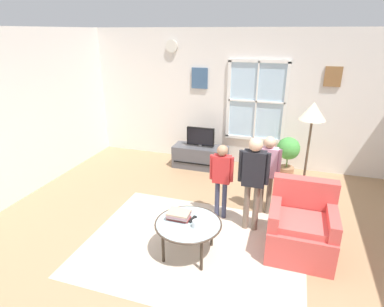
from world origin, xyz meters
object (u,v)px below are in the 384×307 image
(floor_lamp, at_px, (311,125))
(remote_near_books, at_px, (193,219))
(book_stack, at_px, (179,215))
(cup, at_px, (196,224))
(potted_plant_by_window, at_px, (288,153))
(coffee_table, at_px, (188,225))
(person_red_shirt, at_px, (222,173))
(armchair, at_px, (301,228))
(person_black_shirt, at_px, (254,174))
(tv_stand, at_px, (200,157))
(television, at_px, (200,137))
(person_pink_shirt, at_px, (268,167))

(floor_lamp, bearing_deg, remote_near_books, -142.40)
(book_stack, distance_m, remote_near_books, 0.17)
(cup, xyz_separation_m, potted_plant_by_window, (0.91, 2.63, 0.01))
(coffee_table, height_order, person_red_shirt, person_red_shirt)
(potted_plant_by_window, bearing_deg, remote_near_books, -111.85)
(armchair, bearing_deg, person_black_shirt, 155.32)
(book_stack, bearing_deg, tv_stand, 100.61)
(coffee_table, xyz_separation_m, book_stack, (-0.14, 0.05, 0.08))
(book_stack, xyz_separation_m, floor_lamp, (1.40, 0.97, 0.97))
(television, height_order, coffee_table, television)
(book_stack, distance_m, person_pink_shirt, 1.51)
(armchair, xyz_separation_m, potted_plant_by_window, (-0.25, 2.11, 0.16))
(television, distance_m, floor_lamp, 2.56)
(television, height_order, person_pink_shirt, person_pink_shirt)
(coffee_table, distance_m, person_red_shirt, 0.98)
(person_pink_shirt, bearing_deg, cup, -117.13)
(television, distance_m, person_black_shirt, 2.20)
(coffee_table, distance_m, person_pink_shirt, 1.49)
(television, relative_size, floor_lamp, 0.31)
(armchair, relative_size, floor_lamp, 0.50)
(cup, bearing_deg, television, 105.42)
(tv_stand, height_order, floor_lamp, floor_lamp)
(remote_near_books, xyz_separation_m, person_black_shirt, (0.61, 0.68, 0.38))
(coffee_table, distance_m, cup, 0.15)
(book_stack, bearing_deg, person_pink_shirt, 52.28)
(cup, bearing_deg, tv_stand, 105.40)
(floor_lamp, bearing_deg, tv_stand, 140.49)
(floor_lamp, bearing_deg, person_pink_shirt, 157.48)
(remote_near_books, distance_m, person_red_shirt, 0.90)
(television, distance_m, potted_plant_by_window, 1.64)
(remote_near_books, height_order, person_black_shirt, person_black_shirt)
(coffee_table, xyz_separation_m, person_red_shirt, (0.18, 0.92, 0.29))
(person_red_shirt, distance_m, person_pink_shirt, 0.67)
(tv_stand, distance_m, coffee_table, 2.64)
(cup, relative_size, remote_near_books, 0.65)
(person_black_shirt, distance_m, potted_plant_by_window, 1.89)
(armchair, height_order, remote_near_books, armchair)
(person_red_shirt, height_order, potted_plant_by_window, person_red_shirt)
(person_black_shirt, bearing_deg, remote_near_books, -131.77)
(tv_stand, bearing_deg, floor_lamp, -39.51)
(coffee_table, height_order, person_pink_shirt, person_pink_shirt)
(cup, relative_size, person_black_shirt, 0.07)
(cup, distance_m, person_black_shirt, 1.02)
(tv_stand, height_order, person_black_shirt, person_black_shirt)
(television, bearing_deg, book_stack, -79.38)
(television, height_order, potted_plant_by_window, television)
(person_black_shirt, bearing_deg, person_pink_shirt, 73.71)
(person_pink_shirt, bearing_deg, armchair, -56.78)
(television, xyz_separation_m, person_red_shirt, (0.79, -1.64, 0.06))
(tv_stand, bearing_deg, armchair, -48.20)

